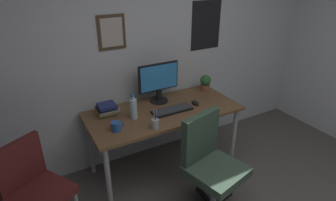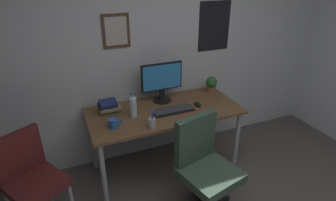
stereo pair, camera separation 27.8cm
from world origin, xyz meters
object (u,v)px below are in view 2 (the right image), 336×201
at_px(office_chair, 204,163).
at_px(coffee_mug_near, 114,123).
at_px(side_chair, 31,176).
at_px(computer_mouse, 198,104).
at_px(keyboard, 173,110).
at_px(water_bottle, 133,107).
at_px(potted_plant, 211,84).
at_px(monitor, 162,81).
at_px(pen_cup, 152,123).
at_px(book_stack_left, 109,106).

bearing_deg(office_chair, coffee_mug_near, 139.96).
bearing_deg(side_chair, computer_mouse, 6.94).
bearing_deg(keyboard, side_chair, -172.48).
height_order(water_bottle, potted_plant, water_bottle).
height_order(computer_mouse, water_bottle, water_bottle).
distance_m(side_chair, potted_plant, 2.08).
height_order(keyboard, water_bottle, water_bottle).
bearing_deg(potted_plant, coffee_mug_near, -163.95).
bearing_deg(keyboard, potted_plant, 24.34).
relative_size(office_chair, potted_plant, 4.87).
height_order(monitor, keyboard, monitor).
bearing_deg(coffee_mug_near, water_bottle, 30.93).
distance_m(office_chair, monitor, 1.02).
bearing_deg(water_bottle, office_chair, -58.39).
bearing_deg(office_chair, keyboard, 92.21).
xyz_separation_m(water_bottle, potted_plant, (1.01, 0.22, -0.00)).
bearing_deg(coffee_mug_near, pen_cup, -23.23).
distance_m(side_chair, monitor, 1.53).
distance_m(office_chair, book_stack_left, 1.12).
height_order(side_chair, water_bottle, water_bottle).
bearing_deg(pen_cup, computer_mouse, 21.84).
relative_size(side_chair, monitor, 1.90).
height_order(keyboard, pen_cup, pen_cup).
distance_m(potted_plant, pen_cup, 1.05).
bearing_deg(side_chair, coffee_mug_near, 7.73).
xyz_separation_m(coffee_mug_near, pen_cup, (0.33, -0.14, 0.01)).
bearing_deg(book_stack_left, potted_plant, 1.51).
xyz_separation_m(keyboard, computer_mouse, (0.30, 0.02, 0.01)).
xyz_separation_m(office_chair, side_chair, (-1.41, 0.45, -0.03)).
bearing_deg(book_stack_left, office_chair, -54.24).
xyz_separation_m(monitor, water_bottle, (-0.39, -0.22, -0.13)).
height_order(computer_mouse, coffee_mug_near, coffee_mug_near).
bearing_deg(potted_plant, water_bottle, -167.77).
relative_size(potted_plant, pen_cup, 0.98).
relative_size(office_chair, monitor, 2.07).
xyz_separation_m(computer_mouse, book_stack_left, (-0.91, 0.22, 0.05)).
bearing_deg(pen_cup, book_stack_left, 122.95).
height_order(water_bottle, pen_cup, water_bottle).
relative_size(office_chair, book_stack_left, 4.49).
xyz_separation_m(keyboard, pen_cup, (-0.31, -0.22, 0.04)).
xyz_separation_m(office_chair, book_stack_left, (-0.63, 0.88, 0.28)).
height_order(office_chair, side_chair, office_chair).
relative_size(side_chair, potted_plant, 4.49).
bearing_deg(water_bottle, coffee_mug_near, -149.07).
bearing_deg(coffee_mug_near, keyboard, 7.27).
height_order(water_bottle, book_stack_left, water_bottle).
bearing_deg(coffee_mug_near, potted_plant, 16.05).
height_order(side_chair, potted_plant, potted_plant).
relative_size(coffee_mug_near, potted_plant, 0.64).
distance_m(side_chair, computer_mouse, 1.72).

